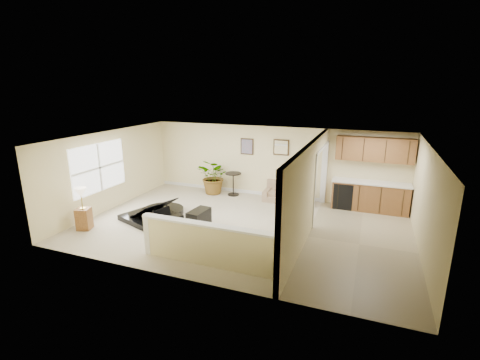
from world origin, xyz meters
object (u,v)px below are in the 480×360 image
at_px(loveseat, 286,192).
at_px(palm_plant, 214,177).
at_px(accent_table, 233,181).
at_px(piano, 151,199).
at_px(small_plant, 309,199).
at_px(lamp_stand, 83,212).
at_px(piano_bench, 199,218).

xyz_separation_m(loveseat, palm_plant, (-2.63, -0.19, 0.32)).
relative_size(loveseat, palm_plant, 1.04).
xyz_separation_m(loveseat, accent_table, (-1.93, -0.09, 0.21)).
distance_m(loveseat, palm_plant, 2.65).
distance_m(piano, small_plant, 5.03).
distance_m(small_plant, lamp_stand, 6.85).
height_order(accent_table, lamp_stand, lamp_stand).
height_order(loveseat, palm_plant, palm_plant).
xyz_separation_m(piano, piano_bench, (1.62, -0.08, -0.34)).
distance_m(loveseat, lamp_stand, 6.40).
relative_size(piano, piano_bench, 2.76).
relative_size(piano, lamp_stand, 1.75).
height_order(piano, palm_plant, piano).
xyz_separation_m(loveseat, small_plant, (0.86, -0.33, -0.06)).
xyz_separation_m(accent_table, palm_plant, (-0.70, -0.10, 0.11)).
distance_m(piano, loveseat, 4.55).
height_order(piano_bench, loveseat, loveseat).
bearing_deg(lamp_stand, loveseat, 43.74).
relative_size(small_plant, lamp_stand, 0.51).
distance_m(palm_plant, small_plant, 3.51).
relative_size(piano, accent_table, 2.52).
bearing_deg(loveseat, piano_bench, -120.34).
height_order(palm_plant, small_plant, palm_plant).
xyz_separation_m(piano_bench, loveseat, (1.72, 3.15, 0.07)).
bearing_deg(piano, small_plant, 52.35).
bearing_deg(piano, lamp_stand, -113.95).
bearing_deg(piano, piano_bench, 16.34).
bearing_deg(loveseat, lamp_stand, -137.89).
height_order(piano, small_plant, piano).
bearing_deg(lamp_stand, piano_bench, 23.76).
bearing_deg(small_plant, lamp_stand, -143.22).
xyz_separation_m(accent_table, lamp_stand, (-2.70, -4.33, -0.02)).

